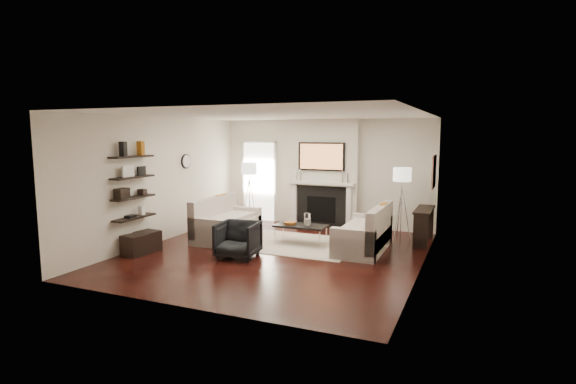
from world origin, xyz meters
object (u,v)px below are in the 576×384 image
at_px(loveseat_left_base, 227,229).
at_px(armchair, 238,238).
at_px(lamp_left_shade, 249,169).
at_px(ottoman_near, 148,241).
at_px(coffee_table, 301,226).
at_px(loveseat_right_base, 363,240).
at_px(lamp_right_shade, 402,174).

bearing_deg(loveseat_left_base, armchair, -51.83).
xyz_separation_m(lamp_left_shade, ottoman_near, (-0.62, -3.20, -1.25)).
distance_m(loveseat_left_base, coffee_table, 1.73).
bearing_deg(loveseat_right_base, lamp_left_shade, 156.22).
bearing_deg(lamp_right_shade, coffee_table, -144.04).
relative_size(loveseat_right_base, lamp_left_shade, 4.50).
bearing_deg(ottoman_near, coffee_table, 32.52).
distance_m(loveseat_right_base, lamp_left_shade, 3.88).
bearing_deg(lamp_left_shade, ottoman_near, -100.98).
bearing_deg(armchair, loveseat_left_base, 121.38).
xyz_separation_m(coffee_table, lamp_right_shade, (1.87, 1.36, 1.05)).
height_order(loveseat_right_base, ottoman_near, loveseat_right_base).
distance_m(loveseat_left_base, lamp_right_shade, 4.09).
distance_m(loveseat_right_base, ottoman_near, 4.34).
distance_m(loveseat_right_base, armchair, 2.52).
bearing_deg(loveseat_right_base, loveseat_left_base, -176.70).
distance_m(coffee_table, ottoman_near, 3.15).
bearing_deg(ottoman_near, loveseat_left_base, 58.76).
height_order(armchair, ottoman_near, armchair).
distance_m(lamp_right_shade, ottoman_near, 5.59).
xyz_separation_m(loveseat_right_base, lamp_right_shade, (0.53, 1.33, 1.24)).
xyz_separation_m(loveseat_right_base, lamp_left_shade, (-3.37, 1.48, 1.24)).
height_order(lamp_left_shade, lamp_right_shade, same).
relative_size(loveseat_left_base, loveseat_right_base, 1.00).
bearing_deg(ottoman_near, loveseat_right_base, 23.23).
bearing_deg(loveseat_right_base, coffee_table, -179.01).
relative_size(coffee_table, armchair, 1.46).
bearing_deg(loveseat_left_base, ottoman_near, -121.24).
bearing_deg(coffee_table, loveseat_left_base, -174.90).
relative_size(loveseat_left_base, lamp_left_shade, 4.50).
height_order(loveseat_left_base, loveseat_right_base, same).
relative_size(loveseat_right_base, armchair, 2.38).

